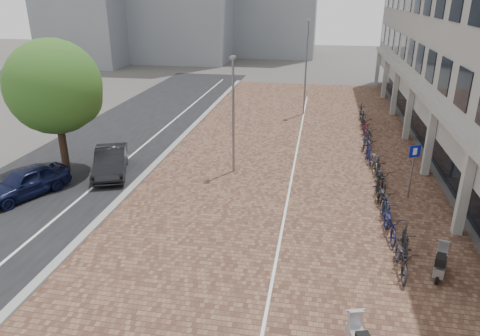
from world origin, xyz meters
The scene contains 14 objects.
ground centered at (0.00, 0.00, 0.00)m, with size 140.00×140.00×0.00m, color #474442.
plaza_brick centered at (2.00, 12.00, 0.01)m, with size 14.50×42.00×0.04m, color brown.
street_asphalt centered at (-9.00, 12.00, 0.01)m, with size 8.00×50.00×0.03m, color black.
curb centered at (-5.10, 12.00, 0.07)m, with size 0.35×42.00×0.14m, color gray.
lane_line centered at (-7.00, 12.00, 0.02)m, with size 0.12×44.00×0.00m, color white.
parking_line centered at (2.20, 12.00, 0.04)m, with size 0.10×30.00×0.00m, color white.
car_navy centered at (-9.50, 4.10, 0.68)m, with size 1.60×3.98×1.36m, color black.
car_dark centered at (-6.87, 7.24, 0.69)m, with size 1.45×4.17×1.37m, color black.
scooter_front centered at (7.50, 1.06, 0.52)m, with size 0.47×1.51×1.04m, color #939397, non-canonical shape.
parking_sign centered at (7.50, 6.93, 1.70)m, with size 0.49×0.26×2.52m.
lamp_near centered at (-0.83, 8.68, 2.90)m, with size 0.12×0.12×5.79m, color slate.
lamp_far centered at (2.16, 20.95, 3.40)m, with size 0.12×0.12×6.80m, color gray.
street_tree centered at (-9.26, 7.32, 4.25)m, with size 4.59×4.59×6.68m.
bike_row centered at (6.33, 10.65, 0.52)m, with size 1.18×21.42×1.05m.
Camera 1 is at (3.30, -11.96, 8.59)m, focal length 32.86 mm.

